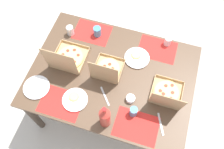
# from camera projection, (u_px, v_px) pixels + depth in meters

# --- Properties ---
(ground_plane) EXTENTS (6.00, 6.00, 0.00)m
(ground_plane) POSITION_uv_depth(u_px,v_px,m) (112.00, 104.00, 2.84)
(ground_plane) COLOR beige
(dining_table) EXTENTS (1.48, 1.09, 0.75)m
(dining_table) POSITION_uv_depth(u_px,v_px,m) (112.00, 79.00, 2.26)
(dining_table) COLOR #3F3328
(dining_table) RESTS_ON ground_plane
(placemat_near_left) EXTENTS (0.36, 0.26, 0.00)m
(placemat_near_left) POSITION_uv_depth(u_px,v_px,m) (157.00, 49.00, 2.30)
(placemat_near_left) COLOR red
(placemat_near_left) RESTS_ON dining_table
(placemat_near_right) EXTENTS (0.36, 0.26, 0.00)m
(placemat_near_right) POSITION_uv_depth(u_px,v_px,m) (92.00, 32.00, 2.39)
(placemat_near_right) COLOR red
(placemat_near_right) RESTS_ON dining_table
(placemat_far_left) EXTENTS (0.36, 0.26, 0.00)m
(placemat_far_left) POSITION_uv_depth(u_px,v_px,m) (136.00, 126.00, 1.95)
(placemat_far_left) COLOR red
(placemat_far_left) RESTS_ON dining_table
(placemat_far_right) EXTENTS (0.36, 0.26, 0.00)m
(placemat_far_right) POSITION_uv_depth(u_px,v_px,m) (61.00, 103.00, 2.04)
(placemat_far_right) COLOR red
(placemat_far_right) RESTS_ON dining_table
(pizza_box_corner_right) EXTENTS (0.27, 0.31, 0.30)m
(pizza_box_corner_right) POSITION_uv_depth(u_px,v_px,m) (167.00, 94.00, 2.03)
(pizza_box_corner_right) COLOR tan
(pizza_box_corner_right) RESTS_ON dining_table
(pizza_box_corner_left) EXTENTS (0.30, 0.32, 0.34)m
(pizza_box_corner_left) POSITION_uv_depth(u_px,v_px,m) (68.00, 58.00, 2.19)
(pizza_box_corner_left) COLOR tan
(pizza_box_corner_left) RESTS_ON dining_table
(pizza_box_center) EXTENTS (0.26, 0.27, 0.29)m
(pizza_box_center) POSITION_uv_depth(u_px,v_px,m) (107.00, 69.00, 2.15)
(pizza_box_center) COLOR tan
(pizza_box_center) RESTS_ON dining_table
(plate_near_right) EXTENTS (0.23, 0.23, 0.02)m
(plate_near_right) POSITION_uv_depth(u_px,v_px,m) (37.00, 87.00, 2.10)
(plate_near_right) COLOR white
(plate_near_right) RESTS_ON dining_table
(plate_middle) EXTENTS (0.24, 0.24, 0.03)m
(plate_middle) POSITION_uv_depth(u_px,v_px,m) (137.00, 58.00, 2.25)
(plate_middle) COLOR white
(plate_middle) RESTS_ON dining_table
(plate_far_left) EXTENTS (0.22, 0.22, 0.03)m
(plate_far_left) POSITION_uv_depth(u_px,v_px,m) (75.00, 100.00, 2.05)
(plate_far_left) COLOR white
(plate_far_left) RESTS_ON dining_table
(soda_bottle) EXTENTS (0.09, 0.09, 0.32)m
(soda_bottle) POSITION_uv_depth(u_px,v_px,m) (105.00, 117.00, 1.85)
(soda_bottle) COLOR #B2382D
(soda_bottle) RESTS_ON dining_table
(cup_dark) EXTENTS (0.07, 0.07, 0.09)m
(cup_dark) POSITION_uv_depth(u_px,v_px,m) (168.00, 41.00, 2.29)
(cup_dark) COLOR silver
(cup_dark) RESTS_ON dining_table
(cup_spare) EXTENTS (0.07, 0.07, 0.10)m
(cup_spare) POSITION_uv_depth(u_px,v_px,m) (133.00, 112.00, 1.96)
(cup_spare) COLOR teal
(cup_spare) RESTS_ON dining_table
(cup_clear_right) EXTENTS (0.08, 0.08, 0.10)m
(cup_clear_right) POSITION_uv_depth(u_px,v_px,m) (97.00, 32.00, 2.34)
(cup_clear_right) COLOR teal
(cup_clear_right) RESTS_ON dining_table
(cup_clear_left) EXTENTS (0.07, 0.07, 0.10)m
(cup_clear_left) POSITION_uv_depth(u_px,v_px,m) (70.00, 31.00, 2.34)
(cup_clear_left) COLOR silver
(cup_clear_left) RESTS_ON dining_table
(condiment_bowl) EXTENTS (0.08, 0.08, 0.04)m
(condiment_bowl) POSITION_uv_depth(u_px,v_px,m) (130.00, 99.00, 2.04)
(condiment_bowl) COLOR white
(condiment_bowl) RESTS_ON dining_table
(fork_by_far_right) EXTENTS (0.13, 0.16, 0.00)m
(fork_by_far_right) POSITION_uv_depth(u_px,v_px,m) (105.00, 96.00, 2.07)
(fork_by_far_right) COLOR #B7B7BC
(fork_by_far_right) RESTS_ON dining_table
(fork_by_far_left) EXTENTS (0.09, 0.18, 0.00)m
(fork_by_far_left) POSITION_uv_depth(u_px,v_px,m) (161.00, 124.00, 1.96)
(fork_by_far_left) COLOR #B7B7BC
(fork_by_far_left) RESTS_ON dining_table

